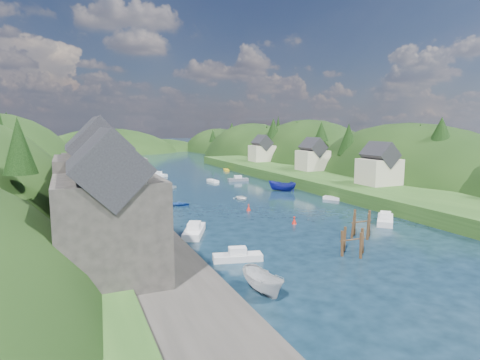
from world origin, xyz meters
name	(u,v)px	position (x,y,z in m)	size (l,w,h in m)	color
ground	(203,185)	(0.00, 50.00, 0.00)	(600.00, 600.00, 0.00)	black
hillside_right	(307,188)	(45.00, 75.00, -7.41)	(36.00, 245.56, 48.00)	black
far_hills	(130,172)	(1.22, 174.01, -10.80)	(103.00, 68.00, 44.00)	black
hill_trees	(186,136)	(0.47, 65.08, 11.03)	(90.59, 151.17, 11.80)	black
quay_left	(107,218)	(-24.00, 20.00, 1.00)	(12.00, 110.00, 2.00)	#2D2B28
terrace_left_grass	(53,220)	(-31.00, 20.00, 1.25)	(12.00, 110.00, 2.50)	#234719
quayside_buildings	(98,191)	(-26.00, 6.39, 7.09)	(8.00, 35.84, 12.90)	#2D2B28
boat_sheds	(85,173)	(-26.00, 39.00, 5.27)	(7.00, 21.00, 7.50)	#2D2D30
terrace_right	(317,179)	(25.00, 40.00, 1.20)	(16.00, 120.00, 2.40)	#234719
right_bank_cottages	(309,157)	(28.00, 48.33, 5.84)	(9.00, 59.24, 8.41)	beige
piling_cluster_near	(352,244)	(-0.75, -4.51, 1.13)	(3.28, 3.06, 3.40)	#382314
piling_cluster_far	(361,226)	(4.66, 0.50, 1.39)	(3.04, 2.85, 3.93)	#382314
channel_buoy_near	(294,221)	(0.49, 9.69, 0.48)	(0.70, 0.70, 1.10)	#AD170D
channel_buoy_far	(249,208)	(-1.79, 20.33, 0.48)	(0.70, 0.70, 1.10)	#AD170D
moored_boats	(270,209)	(0.80, 17.59, 0.65)	(35.46, 96.13, 2.31)	white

